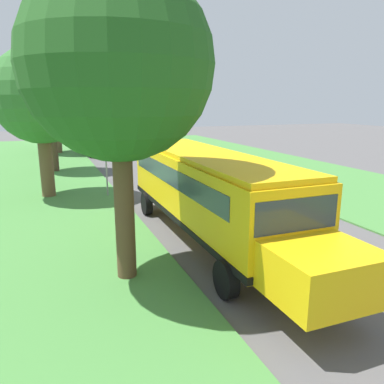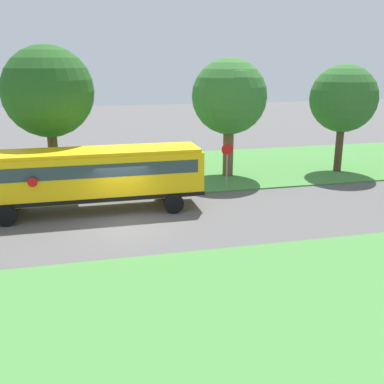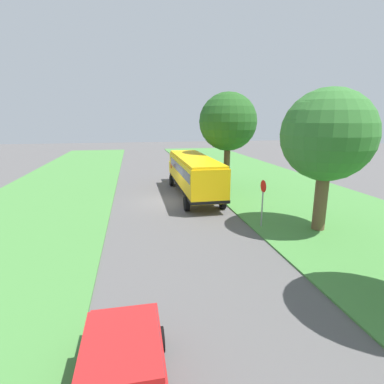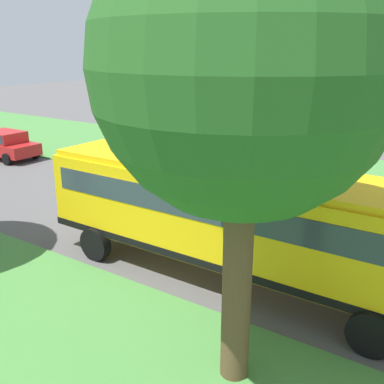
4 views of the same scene
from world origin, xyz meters
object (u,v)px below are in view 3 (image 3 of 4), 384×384
(oak_tree_beside_bus, at_px, (229,121))
(oak_tree_roadside_mid, at_px, (325,134))
(stop_sign, at_px, (263,198))
(car_red_nearest, at_px, (122,371))
(school_bus, at_px, (193,172))

(oak_tree_beside_bus, height_order, oak_tree_roadside_mid, oak_tree_beside_bus)
(oak_tree_beside_bus, xyz_separation_m, stop_sign, (1.09, 9.67, -4.07))
(oak_tree_roadside_mid, bearing_deg, oak_tree_beside_bus, -81.21)
(car_red_nearest, bearing_deg, oak_tree_beside_bus, -113.73)
(oak_tree_roadside_mid, relative_size, stop_sign, 2.77)
(school_bus, height_order, oak_tree_roadside_mid, oak_tree_roadside_mid)
(school_bus, distance_m, oak_tree_roadside_mid, 10.82)
(school_bus, xyz_separation_m, oak_tree_roadside_mid, (-5.10, 8.93, 3.35))
(oak_tree_beside_bus, bearing_deg, school_bus, 27.21)
(car_red_nearest, height_order, oak_tree_beside_bus, oak_tree_beside_bus)
(oak_tree_beside_bus, height_order, stop_sign, oak_tree_beside_bus)
(oak_tree_beside_bus, bearing_deg, oak_tree_roadside_mid, 98.79)
(oak_tree_beside_bus, relative_size, stop_sign, 3.00)
(school_bus, xyz_separation_m, stop_sign, (-2.35, 7.90, -0.19))
(school_bus, height_order, stop_sign, school_bus)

